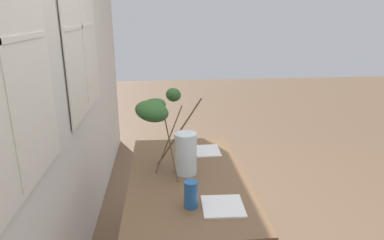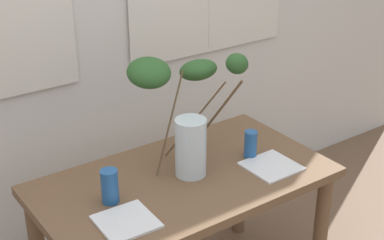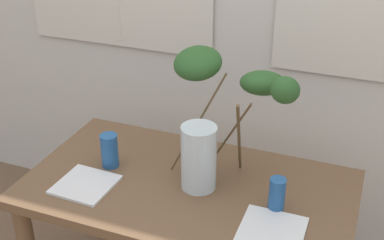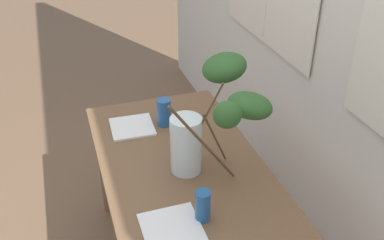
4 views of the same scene
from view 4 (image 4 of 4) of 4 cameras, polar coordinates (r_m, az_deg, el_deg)
name	(u,v)px [view 4 (image 4 of 4)]	position (r m, az deg, el deg)	size (l,w,h in m)	color
dining_table	(183,182)	(2.14, -1.23, -8.06)	(1.33, 0.74, 0.72)	brown
vase_with_branches	(211,115)	(1.88, 2.50, 0.66)	(0.58, 0.47, 0.53)	silver
drinking_glass_blue_left	(164,112)	(2.33, -3.64, 0.99)	(0.07, 0.07, 0.15)	#235693
drinking_glass_blue_right	(203,206)	(1.75, 1.40, -10.99)	(0.06, 0.06, 0.13)	#235693
plate_square_left	(132,127)	(2.35, -7.72, -0.87)	(0.22, 0.22, 0.01)	white
plate_square_right	(172,228)	(1.76, -2.65, -13.75)	(0.23, 0.23, 0.01)	white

